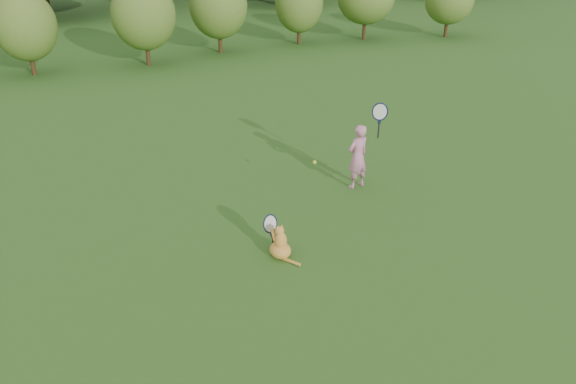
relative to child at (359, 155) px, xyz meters
name	(u,v)px	position (x,y,z in m)	size (l,w,h in m)	color
ground	(297,260)	(-1.99, -1.82, -0.63)	(100.00, 100.00, 0.00)	#284E16
shrub_row	(137,20)	(-1.99, 11.18, 0.77)	(28.00, 3.00, 2.80)	#5A6C21
child	(359,155)	(0.00, 0.00, 0.00)	(0.68, 0.42, 1.79)	pink
cat	(280,240)	(-2.17, -1.61, -0.36)	(0.39, 0.69, 0.70)	orange
tennis_ball	(315,162)	(-0.97, -0.22, 0.11)	(0.06, 0.06, 0.06)	yellow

